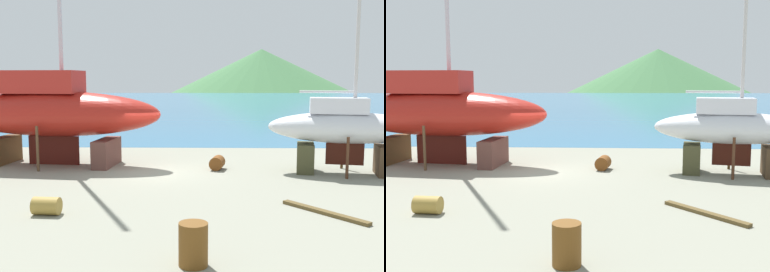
% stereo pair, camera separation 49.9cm
% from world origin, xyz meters
% --- Properties ---
extents(ground_plane, '(46.11, 46.11, 0.00)m').
position_xyz_m(ground_plane, '(0.00, -4.54, 0.00)').
color(ground_plane, gray).
extents(sea_water, '(168.40, 107.91, 0.01)m').
position_xyz_m(sea_water, '(0.00, 60.94, 0.00)').
color(sea_water, teal).
rests_on(sea_water, ground).
extents(headland_hill, '(123.51, 123.51, 29.78)m').
position_xyz_m(headland_hill, '(23.37, 149.65, 0.00)').
color(headland_hill, '#407243').
rests_on(headland_hill, ground).
extents(sailboat_mid_port, '(6.68, 3.21, 9.72)m').
position_xyz_m(sailboat_mid_port, '(8.03, -0.11, 1.87)').
color(sailboat_mid_port, '#493522').
rests_on(sailboat_mid_port, ground).
extents(sailboat_far_slipway, '(10.42, 4.05, 16.83)m').
position_xyz_m(sailboat_far_slipway, '(-4.88, 1.63, 2.45)').
color(sailboat_far_slipway, brown).
rests_on(sailboat_far_slipway, ground).
extents(barrel_rust_mid, '(0.75, 0.92, 0.59)m').
position_xyz_m(barrel_rust_mid, '(2.72, 0.59, 0.29)').
color(barrel_rust_mid, brown).
rests_on(barrel_rust_mid, ground).
extents(barrel_rust_near, '(0.82, 0.59, 0.53)m').
position_xyz_m(barrel_rust_near, '(-2.49, -6.30, 0.26)').
color(barrel_rust_near, olive).
rests_on(barrel_rust_near, ground).
extents(barrel_ochre, '(0.86, 0.86, 0.94)m').
position_xyz_m(barrel_ochre, '(1.89, -9.89, 0.47)').
color(barrel_ochre, brown).
rests_on(barrel_ochre, ground).
extents(timber_short_cross, '(2.05, 2.45, 0.10)m').
position_xyz_m(timber_short_cross, '(5.66, -6.04, 0.05)').
color(timber_short_cross, brown).
rests_on(timber_short_cross, ground).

